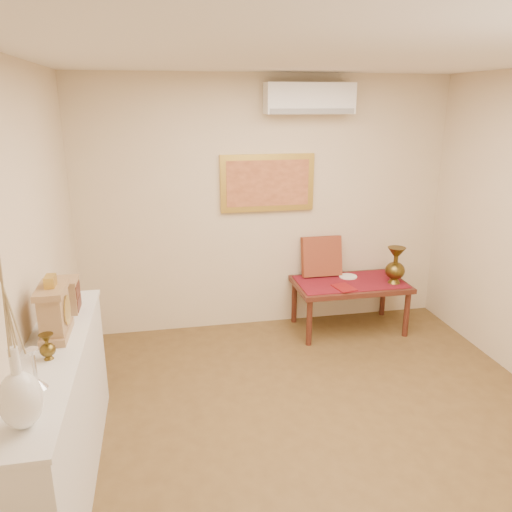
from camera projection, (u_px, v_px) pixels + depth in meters
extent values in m
plane|color=brown|center=(331.00, 448.00, 3.64)|extent=(4.50, 4.50, 0.00)
plane|color=white|center=(352.00, 50.00, 2.84)|extent=(4.50, 4.50, 0.00)
cube|color=beige|center=(267.00, 206.00, 5.35)|extent=(4.00, 0.02, 2.70)
cube|color=beige|center=(11.00, 296.00, 2.87)|extent=(0.02, 4.50, 2.70)
cube|color=maroon|center=(350.00, 282.00, 5.40)|extent=(1.14, 0.59, 0.01)
cylinder|color=white|center=(348.00, 276.00, 5.53)|extent=(0.20, 0.20, 0.01)
cube|color=maroon|center=(344.00, 288.00, 5.20)|extent=(0.23, 0.28, 0.01)
cube|color=maroon|center=(321.00, 256.00, 5.53)|extent=(0.44, 0.19, 0.45)
cube|color=white|center=(61.00, 422.00, 3.16)|extent=(0.35, 2.00, 0.95)
cube|color=white|center=(51.00, 353.00, 3.02)|extent=(0.37, 2.02, 0.03)
cube|color=#A48054|center=(57.00, 332.00, 3.20)|extent=(0.16, 0.36, 0.05)
cube|color=#A48054|center=(54.00, 311.00, 3.15)|extent=(0.14, 0.30, 0.25)
cylinder|color=beige|center=(67.00, 310.00, 3.17)|extent=(0.01, 0.17, 0.17)
cylinder|color=gold|center=(67.00, 310.00, 3.17)|extent=(0.01, 0.19, 0.19)
cube|color=#A48054|center=(51.00, 289.00, 3.11)|extent=(0.17, 0.34, 0.04)
cube|color=gold|center=(50.00, 281.00, 3.09)|extent=(0.06, 0.11, 0.07)
cube|color=#A48054|center=(67.00, 297.00, 3.55)|extent=(0.15, 0.20, 0.22)
cube|color=#4F2217|center=(79.00, 303.00, 3.58)|extent=(0.01, 0.17, 0.09)
cube|color=#4F2217|center=(78.00, 290.00, 3.55)|extent=(0.01, 0.17, 0.09)
cube|color=#A48054|center=(65.00, 281.00, 3.52)|extent=(0.16, 0.21, 0.02)
cube|color=#4F2217|center=(350.00, 284.00, 5.40)|extent=(1.20, 0.70, 0.05)
cylinder|color=#4F2217|center=(309.00, 323.00, 5.11)|extent=(0.06, 0.06, 0.50)
cylinder|color=#4F2217|center=(407.00, 314.00, 5.31)|extent=(0.06, 0.06, 0.50)
cylinder|color=#4F2217|center=(294.00, 301.00, 5.66)|extent=(0.06, 0.06, 0.50)
cylinder|color=#4F2217|center=(383.00, 295.00, 5.86)|extent=(0.06, 0.06, 0.50)
cube|color=gold|center=(267.00, 183.00, 5.25)|extent=(1.00, 0.05, 0.60)
cube|color=#CC7647|center=(268.00, 183.00, 5.23)|extent=(0.88, 0.01, 0.48)
cube|color=white|center=(309.00, 98.00, 4.97)|extent=(0.90, 0.24, 0.30)
cube|color=gray|center=(313.00, 111.00, 4.90)|extent=(0.86, 0.02, 0.05)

